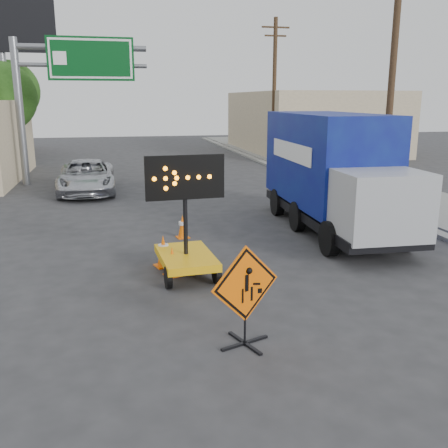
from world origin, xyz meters
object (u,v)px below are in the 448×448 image
object	(u,v)px
arrow_board	(186,250)
pickup_truck	(87,177)
construction_sign	(245,293)
box_truck	(332,179)

from	to	relation	value
arrow_board	pickup_truck	xyz separation A→B (m)	(-2.71, 11.65, 0.08)
construction_sign	box_truck	size ratio (longest dim) A/B	0.23
arrow_board	pickup_truck	size ratio (longest dim) A/B	0.55
pickup_truck	box_truck	xyz separation A→B (m)	(7.82, -8.39, 0.92)
construction_sign	pickup_truck	size ratio (longest dim) A/B	0.34
arrow_board	box_truck	world-z (taller)	box_truck
arrow_board	pickup_truck	bearing A→B (deg)	99.74
construction_sign	arrow_board	size ratio (longest dim) A/B	0.61
box_truck	arrow_board	bearing A→B (deg)	-145.16
pickup_truck	box_truck	world-z (taller)	box_truck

